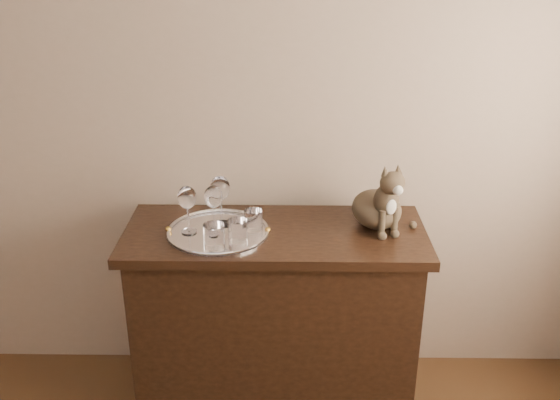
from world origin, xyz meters
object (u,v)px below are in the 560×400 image
(wine_glass_b, at_px, (221,201))
(tumbler_a, at_px, (238,230))
(wine_glass_d, at_px, (214,209))
(tumbler_b, at_px, (214,236))
(wine_glass_c, at_px, (188,209))
(tumbler_c, at_px, (253,220))
(cat, at_px, (378,192))
(sideboard, at_px, (275,321))
(tray, at_px, (218,233))

(wine_glass_b, distance_m, tumbler_a, 0.17)
(wine_glass_d, height_order, tumbler_b, wine_glass_d)
(wine_glass_c, height_order, tumbler_b, wine_glass_c)
(tumbler_c, xyz_separation_m, cat, (0.49, 0.06, 0.10))
(tumbler_a, bearing_deg, sideboard, 36.05)
(wine_glass_c, xyz_separation_m, cat, (0.74, 0.08, 0.04))
(sideboard, relative_size, cat, 4.08)
(sideboard, xyz_separation_m, tumbler_b, (-0.22, -0.15, 0.48))
(wine_glass_c, bearing_deg, sideboard, 5.42)
(sideboard, distance_m, cat, 0.70)
(wine_glass_b, height_order, tumbler_b, wine_glass_b)
(tumbler_b, height_order, cat, cat)
(wine_glass_c, height_order, cat, cat)
(tray, relative_size, tumbler_c, 4.90)
(tumbler_b, bearing_deg, sideboard, 34.56)
(tumbler_c, height_order, cat, cat)
(wine_glass_c, xyz_separation_m, tumbler_a, (0.20, -0.07, -0.05))
(tray, height_order, wine_glass_c, wine_glass_c)
(wine_glass_c, xyz_separation_m, wine_glass_d, (0.10, 0.01, -0.00))
(tumbler_b, xyz_separation_m, cat, (0.63, 0.20, 0.09))
(wine_glass_c, relative_size, tumbler_b, 2.13)
(wine_glass_b, bearing_deg, tumbler_c, -18.53)
(tumbler_a, bearing_deg, tumbler_c, 60.54)
(wine_glass_c, height_order, wine_glass_d, wine_glass_c)
(wine_glass_b, height_order, wine_glass_d, wine_glass_b)
(sideboard, distance_m, wine_glass_c, 0.63)
(tumbler_b, relative_size, tumbler_c, 1.12)
(sideboard, distance_m, tumbler_a, 0.51)
(tumbler_a, xyz_separation_m, tumbler_b, (-0.08, -0.05, 0.00))
(wine_glass_b, relative_size, wine_glass_d, 1.09)
(wine_glass_b, relative_size, wine_glass_c, 1.07)
(wine_glass_d, distance_m, tumbler_a, 0.14)
(tray, xyz_separation_m, cat, (0.63, 0.08, 0.14))
(wine_glass_d, relative_size, tumbler_a, 2.24)
(wine_glass_b, relative_size, tumbler_a, 2.44)
(cat, bearing_deg, tumbler_a, 176.28)
(tumbler_c, bearing_deg, sideboard, 3.36)
(wine_glass_b, bearing_deg, tumbler_a, -61.18)
(tumbler_a, bearing_deg, wine_glass_c, 160.67)
(sideboard, height_order, cat, cat)
(tray, bearing_deg, sideboard, 7.69)
(cat, bearing_deg, wine_glass_d, 167.00)
(sideboard, bearing_deg, tumbler_a, -143.95)
(tumbler_b, bearing_deg, wine_glass_b, 87.95)
(tray, xyz_separation_m, tumbler_a, (0.08, -0.07, 0.05))
(sideboard, relative_size, tumbler_a, 14.05)
(tray, relative_size, wine_glass_d, 2.09)
(sideboard, relative_size, tumbler_c, 14.71)
(wine_glass_b, distance_m, cat, 0.62)
(wine_glass_c, bearing_deg, tray, 0.93)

